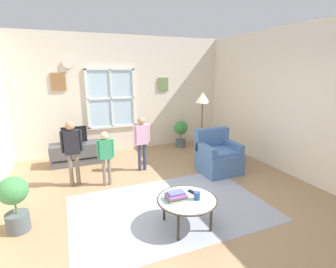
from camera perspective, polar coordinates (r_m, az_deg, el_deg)
ground_plane at (r=4.28m, az=0.67°, el=-14.75°), size 5.86×6.56×0.02m
back_wall at (r=6.66m, az=-9.85°, el=8.81°), size 5.26×0.17×2.90m
side_wall_right at (r=5.44m, az=27.96°, el=6.13°), size 0.12×5.96×2.90m
area_rug at (r=4.06m, az=0.54°, el=-16.31°), size 2.97×1.96×0.01m
tv_stand at (r=6.06m, az=-20.06°, el=-4.16°), size 1.08×0.46×0.48m
television at (r=5.94m, az=-20.42°, el=-0.15°), size 0.53×0.08×0.38m
armchair at (r=5.34m, az=11.19°, el=-5.02°), size 0.76×0.74×0.87m
coffee_table at (r=3.49m, az=4.32°, el=-14.74°), size 0.81×0.81×0.41m
book_stack at (r=3.44m, az=1.85°, el=-13.79°), size 0.27×0.20×0.11m
cup at (r=3.46m, az=6.60°, el=-13.69°), size 0.08×0.08×0.10m
remote_near_books at (r=3.64m, az=5.54°, el=-12.90°), size 0.08×0.15×0.02m
person_green_shirt at (r=4.66m, az=-13.93°, el=-4.03°), size 0.31×0.14×1.01m
person_pink_shirt at (r=5.21m, az=-5.99°, el=-0.80°), size 0.34×0.16×1.14m
person_black_shirt at (r=4.79m, az=-20.88°, el=-2.54°), size 0.36×0.17×1.21m
potted_plant_by_window at (r=6.88m, az=2.90°, el=0.59°), size 0.37×0.37×0.73m
potted_plant_corner at (r=3.89m, az=-31.36°, el=-12.66°), size 0.36×0.36×0.76m
floor_lamp at (r=5.54m, az=7.77°, el=6.58°), size 0.32×0.32×1.60m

